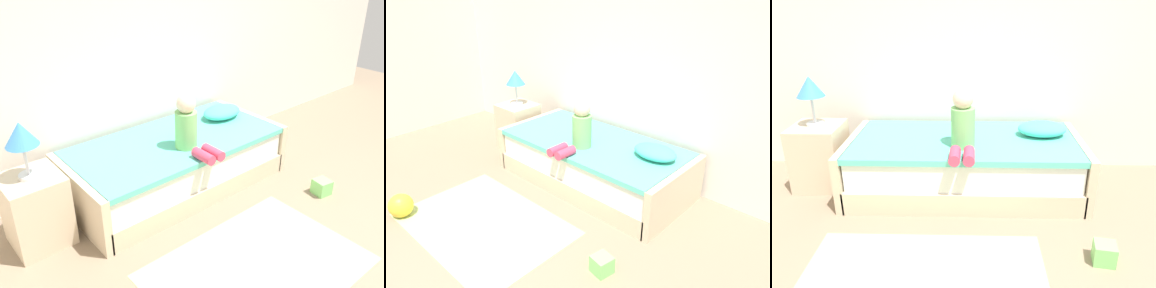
% 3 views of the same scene
% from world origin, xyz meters
% --- Properties ---
extents(wall_rear, '(7.20, 0.10, 2.90)m').
position_xyz_m(wall_rear, '(0.00, 2.60, 1.45)').
color(wall_rear, silver).
rests_on(wall_rear, ground).
extents(bed, '(2.11, 1.00, 0.50)m').
position_xyz_m(bed, '(-0.60, 2.00, 0.25)').
color(bed, beige).
rests_on(bed, ground).
extents(nightstand, '(0.44, 0.44, 0.60)m').
position_xyz_m(nightstand, '(-1.95, 2.03, 0.30)').
color(nightstand, beige).
rests_on(nightstand, ground).
extents(table_lamp, '(0.24, 0.24, 0.45)m').
position_xyz_m(table_lamp, '(-1.95, 2.03, 0.94)').
color(table_lamp, silver).
rests_on(table_lamp, nightstand).
extents(child_figure, '(0.20, 0.51, 0.50)m').
position_xyz_m(child_figure, '(-0.61, 1.77, 0.70)').
color(child_figure, '#7FC672').
rests_on(child_figure, bed).
extents(pillow, '(0.44, 0.30, 0.13)m').
position_xyz_m(pillow, '(0.10, 2.10, 0.56)').
color(pillow, '#4CCCBC').
rests_on(pillow, bed).
extents(area_rug, '(1.60, 1.10, 0.01)m').
position_xyz_m(area_rug, '(-0.83, 0.70, 0.00)').
color(area_rug, '#B2D189').
rests_on(area_rug, ground).
extents(toy_block, '(0.17, 0.17, 0.15)m').
position_xyz_m(toy_block, '(0.38, 0.98, 0.07)').
color(toy_block, '#7FD872').
rests_on(toy_block, ground).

